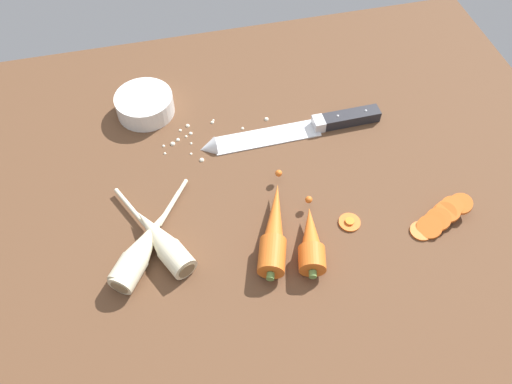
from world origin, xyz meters
TOP-DOWN VIEW (x-y plane):
  - ground_plane at (0.00, 0.00)cm, footprint 120.00×90.00cm
  - chefs_knife at (9.42, 11.07)cm, footprint 34.75×4.73cm
  - whole_carrot at (0.97, -10.38)cm, footprint 9.15×20.03cm
  - whole_carrot_second at (6.06, -13.66)cm, footprint 6.80×14.55cm
  - parsnip_front at (-20.14, -9.15)cm, footprint 13.10×17.05cm
  - parsnip_mid_left at (-16.69, -8.10)cm, footprint 11.49×20.00cm
  - parsnip_mid_right at (-19.61, -8.85)cm, footprint 14.60×19.64cm
  - carrot_slice_stack at (28.33, -13.70)cm, footprint 11.37×6.21cm
  - carrot_slice_stray_near at (13.77, -10.66)cm, footprint 3.61×3.61cm
  - prep_bowl at (-16.01, 22.92)cm, footprint 11.00×11.00cm
  - mince_crumbs at (-6.60, 13.62)cm, footprint 20.80×10.03cm

SIDE VIEW (x-z plane):
  - ground_plane at x=0.00cm, z-range -4.00..0.00cm
  - mince_crumbs at x=-6.60cm, z-range -0.09..0.80cm
  - carrot_slice_stray_near at x=13.77cm, z-range 0.01..0.71cm
  - chefs_knife at x=9.42cm, z-range -1.44..2.74cm
  - carrot_slice_stack at x=28.33cm, z-range -0.63..3.04cm
  - parsnip_mid_right at x=-19.61cm, z-range -0.02..3.98cm
  - parsnip_mid_left at x=-16.69cm, z-range -0.02..3.98cm
  - parsnip_front at x=-20.14cm, z-range -0.02..3.98cm
  - whole_carrot_second at x=6.06cm, z-range 0.00..4.20cm
  - whole_carrot at x=0.97cm, z-range 0.00..4.20cm
  - prep_bowl at x=-16.01cm, z-range 0.15..4.15cm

